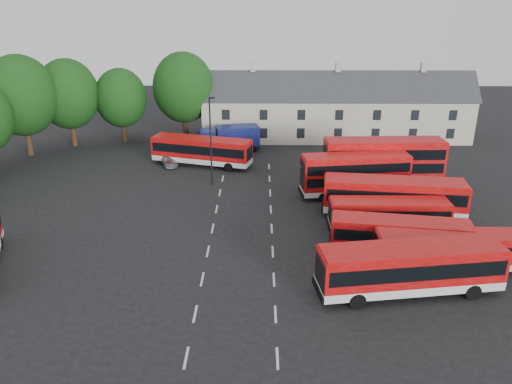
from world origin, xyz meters
TOP-DOWN VIEW (x-y plane):
  - ground at (0.00, 0.00)m, footprint 140.00×140.00m
  - lane_markings at (2.50, 2.00)m, footprint 5.15×33.80m
  - treeline at (-20.74, 19.36)m, footprint 29.92×32.59m
  - terrace_houses at (14.00, 30.00)m, footprint 35.70×7.13m
  - bus_row_a at (13.82, -7.54)m, footprint 12.36×4.42m
  - bus_row_b at (17.34, -4.40)m, footprint 10.04×2.35m
  - bus_row_c at (14.51, -2.34)m, footprint 10.46×3.82m
  - bus_row_d at (14.66, 1.71)m, footprint 9.78×2.28m
  - bus_row_e at (15.74, 4.63)m, footprint 12.43×4.20m
  - bus_dd_south at (13.12, 9.31)m, footprint 10.55×3.71m
  - bus_dd_north at (16.47, 12.19)m, footprint 12.06×3.28m
  - bus_north at (-2.67, 18.38)m, footprint 11.67×5.64m
  - box_truck at (0.27, 23.68)m, footprint 7.59×3.77m
  - silver_car at (-6.61, 18.43)m, footprint 2.94×4.10m
  - lamppost at (-0.95, 12.34)m, footprint 0.63×0.32m

SIDE VIEW (x-z plane):
  - ground at x=0.00m, z-range 0.00..0.00m
  - lane_markings at x=2.50m, z-range 0.00..0.01m
  - silver_car at x=-6.61m, z-range 0.00..1.30m
  - bus_row_d at x=14.66m, z-range 0.28..3.04m
  - bus_row_b at x=17.34m, z-range 0.29..3.13m
  - bus_row_c at x=14.51m, z-range 0.29..3.18m
  - box_truck at x=0.27m, z-range 0.20..3.38m
  - bus_north at x=-2.67m, z-range 0.33..3.55m
  - bus_row_a at x=13.82m, z-range 0.35..3.76m
  - bus_row_e at x=15.74m, z-range 0.35..3.79m
  - bus_dd_south at x=13.12m, z-range 0.29..4.53m
  - bus_dd_north at x=16.47m, z-range 0.34..5.24m
  - terrace_houses at x=14.00m, z-range -1.17..8.89m
  - lamppost at x=-0.95m, z-range 0.31..9.40m
  - treeline at x=-20.74m, z-range 0.68..12.69m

